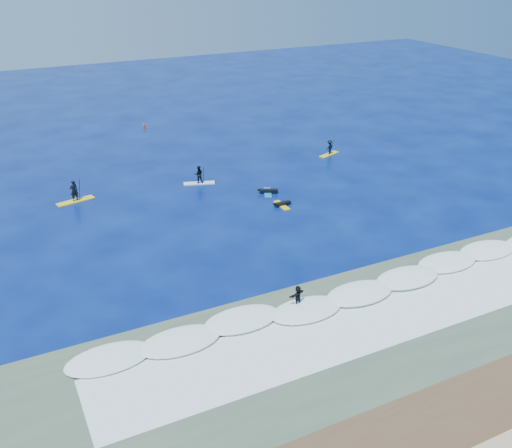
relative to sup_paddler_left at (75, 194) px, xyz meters
name	(u,v)px	position (x,y,z in m)	size (l,w,h in m)	color
ground	(271,234)	(12.59, -13.26, -0.72)	(160.00, 160.00, 0.00)	#04104C
wet_sand_strip	(477,415)	(12.59, -34.76, -0.72)	(90.00, 5.00, 0.08)	#4B3423
shallow_water	(381,330)	(12.59, -27.26, -0.72)	(90.00, 13.00, 0.01)	#3A4F3D
breaking_wave	(343,297)	(12.59, -23.26, -0.72)	(40.00, 6.00, 0.30)	white
whitewater	(371,321)	(12.59, -26.26, -0.72)	(34.00, 5.00, 0.02)	silver
sup_paddler_left	(75,194)	(0.00, 0.00, 0.00)	(3.39, 1.46, 2.31)	yellow
sup_paddler_center	(199,176)	(11.35, -0.88, 0.05)	(3.03, 1.61, 2.07)	silver
sup_paddler_right	(329,148)	(27.06, 0.75, 0.02)	(2.76, 1.57, 1.89)	yellow
prone_paddler_near	(282,204)	(15.94, -8.92, -0.57)	(1.69, 2.13, 0.45)	gold
prone_paddler_far	(268,191)	(16.16, -5.84, -0.55)	(1.80, 2.41, 0.49)	#1662A9
wave_surfer	(298,297)	(9.34, -23.05, 0.08)	(2.03, 1.06, 1.42)	white
marker_buoy	(144,126)	(11.86, 19.28, -0.41)	(0.30, 0.30, 0.72)	red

